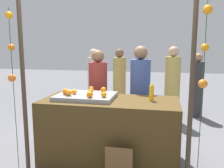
{
  "coord_description": "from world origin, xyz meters",
  "views": [
    {
      "loc": [
        0.72,
        -3.25,
        1.67
      ],
      "look_at": [
        0.0,
        0.15,
        1.11
      ],
      "focal_mm": 38.42,
      "sensor_mm": 36.0,
      "label": 1
    }
  ],
  "objects_px": {
    "juice_bottle": "(152,93)",
    "vendor_left": "(98,98)",
    "stall_counter": "(110,130)",
    "chalkboard_sign": "(119,166)",
    "orange_0": "(69,93)",
    "orange_1": "(90,95)",
    "vendor_right": "(140,99)"
  },
  "relations": [
    {
      "from": "vendor_left",
      "to": "orange_0",
      "type": "bearing_deg",
      "value": -101.5
    },
    {
      "from": "orange_0",
      "to": "orange_1",
      "type": "bearing_deg",
      "value": -11.09
    },
    {
      "from": "vendor_left",
      "to": "chalkboard_sign",
      "type": "bearing_deg",
      "value": -65.17
    },
    {
      "from": "stall_counter",
      "to": "vendor_right",
      "type": "distance_m",
      "value": 0.86
    },
    {
      "from": "stall_counter",
      "to": "orange_1",
      "type": "relative_size",
      "value": 22.12
    },
    {
      "from": "juice_bottle",
      "to": "vendor_right",
      "type": "bearing_deg",
      "value": 108.48
    },
    {
      "from": "stall_counter",
      "to": "orange_0",
      "type": "bearing_deg",
      "value": -165.57
    },
    {
      "from": "chalkboard_sign",
      "to": "vendor_right",
      "type": "distance_m",
      "value": 1.41
    },
    {
      "from": "orange_1",
      "to": "chalkboard_sign",
      "type": "distance_m",
      "value": 0.99
    },
    {
      "from": "stall_counter",
      "to": "orange_1",
      "type": "height_order",
      "value": "orange_1"
    },
    {
      "from": "juice_bottle",
      "to": "vendor_left",
      "type": "bearing_deg",
      "value": 143.74
    },
    {
      "from": "orange_0",
      "to": "vendor_right",
      "type": "bearing_deg",
      "value": 42.63
    },
    {
      "from": "vendor_right",
      "to": "stall_counter",
      "type": "bearing_deg",
      "value": -117.23
    },
    {
      "from": "orange_1",
      "to": "chalkboard_sign",
      "type": "xyz_separation_m",
      "value": [
        0.47,
        -0.37,
        -0.79
      ]
    },
    {
      "from": "vendor_left",
      "to": "vendor_right",
      "type": "height_order",
      "value": "vendor_right"
    },
    {
      "from": "stall_counter",
      "to": "vendor_left",
      "type": "height_order",
      "value": "vendor_left"
    },
    {
      "from": "orange_0",
      "to": "stall_counter",
      "type": "bearing_deg",
      "value": 14.43
    },
    {
      "from": "chalkboard_sign",
      "to": "vendor_right",
      "type": "height_order",
      "value": "vendor_right"
    },
    {
      "from": "vendor_left",
      "to": "vendor_right",
      "type": "bearing_deg",
      "value": -3.56
    },
    {
      "from": "juice_bottle",
      "to": "chalkboard_sign",
      "type": "height_order",
      "value": "juice_bottle"
    },
    {
      "from": "orange_1",
      "to": "vendor_right",
      "type": "distance_m",
      "value": 1.12
    },
    {
      "from": "chalkboard_sign",
      "to": "vendor_left",
      "type": "distance_m",
      "value": 1.56
    },
    {
      "from": "stall_counter",
      "to": "vendor_left",
      "type": "xyz_separation_m",
      "value": [
        -0.38,
        0.75,
        0.29
      ]
    },
    {
      "from": "juice_bottle",
      "to": "orange_0",
      "type": "bearing_deg",
      "value": -170.52
    },
    {
      "from": "orange_1",
      "to": "vendor_left",
      "type": "height_order",
      "value": "vendor_left"
    },
    {
      "from": "orange_1",
      "to": "vendor_left",
      "type": "distance_m",
      "value": 1.01
    },
    {
      "from": "stall_counter",
      "to": "orange_0",
      "type": "height_order",
      "value": "orange_0"
    },
    {
      "from": "orange_0",
      "to": "vendor_right",
      "type": "xyz_separation_m",
      "value": [
        0.92,
        0.85,
        -0.24
      ]
    },
    {
      "from": "orange_0",
      "to": "chalkboard_sign",
      "type": "relative_size",
      "value": 0.19
    },
    {
      "from": "chalkboard_sign",
      "to": "juice_bottle",
      "type": "bearing_deg",
      "value": 61.37
    },
    {
      "from": "orange_1",
      "to": "juice_bottle",
      "type": "height_order",
      "value": "juice_bottle"
    },
    {
      "from": "orange_1",
      "to": "juice_bottle",
      "type": "relative_size",
      "value": 0.37
    }
  ]
}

